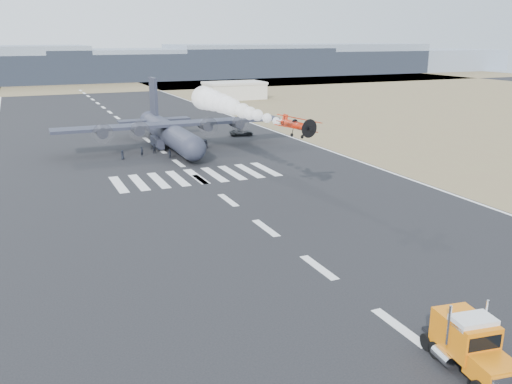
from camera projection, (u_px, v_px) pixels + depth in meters
ground at (399, 327)px, 40.73m from camera, size 500.00×500.00×0.00m
scrub_far at (74, 85)px, 243.02m from camera, size 500.00×80.00×0.00m
runway_markings at (179, 163)px, 93.50m from camera, size 60.00×260.00×0.01m
ridge_seg_d at (66, 67)px, 267.61m from camera, size 150.00×50.00×13.00m
ridge_seg_e at (192, 63)px, 292.52m from camera, size 150.00×50.00×15.00m
ridge_seg_f at (298, 59)px, 317.44m from camera, size 150.00×50.00×17.00m
ridge_seg_g at (389, 61)px, 343.19m from camera, size 150.00×50.00×13.00m
hangar_right at (234, 90)px, 189.65m from camera, size 20.50×12.50×5.90m
semi_truck at (470, 344)px, 35.05m from camera, size 3.83×8.73×3.84m
aerobatic_biplane at (297, 125)px, 68.30m from camera, size 6.46×5.90×3.20m
smoke_trail at (216, 103)px, 89.45m from camera, size 4.51×30.21×4.12m
transport_aircraft at (169, 131)px, 105.97m from camera, size 44.01×36.29×12.75m
support_vehicle at (241, 132)px, 119.35m from camera, size 5.53×3.38×1.43m
crew_a at (201, 151)px, 99.35m from camera, size 0.81×0.84×1.79m
crew_b at (170, 154)px, 97.07m from camera, size 0.70×0.92×1.68m
crew_c at (205, 144)px, 105.40m from camera, size 1.29×0.81×1.85m
crew_d at (179, 149)px, 101.23m from camera, size 0.65×1.07×1.73m
crew_e at (122, 155)px, 96.29m from camera, size 0.90×0.96×1.68m
crew_f at (154, 149)px, 101.02m from camera, size 1.67×0.72×1.75m
crew_g at (142, 152)px, 98.28m from camera, size 0.88×0.87×1.86m
crew_h at (206, 144)px, 105.35m from camera, size 0.91×0.65×1.73m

